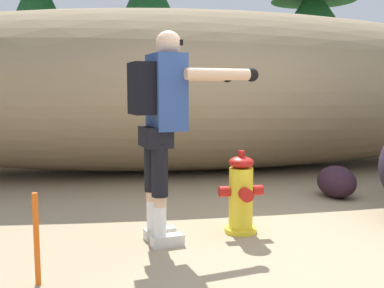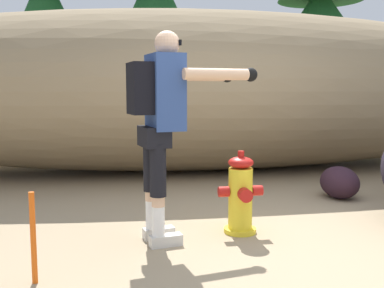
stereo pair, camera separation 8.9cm
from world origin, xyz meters
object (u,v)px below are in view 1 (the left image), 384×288
at_px(fire_hydrant, 241,195).
at_px(utility_worker, 165,111).
at_px(boulder_outlier, 336,182).
at_px(survey_stake, 37,239).

distance_m(fire_hydrant, utility_worker, 1.01).
bearing_deg(boulder_outlier, survey_stake, -149.13).
height_order(fire_hydrant, utility_worker, utility_worker).
height_order(fire_hydrant, survey_stake, fire_hydrant).
bearing_deg(fire_hydrant, utility_worker, -169.07).
relative_size(fire_hydrant, boulder_outlier, 1.39).
relative_size(fire_hydrant, utility_worker, 0.42).
distance_m(fire_hydrant, boulder_outlier, 1.78).
bearing_deg(utility_worker, boulder_outlier, 17.21).
bearing_deg(fire_hydrant, boulder_outlier, 35.24).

